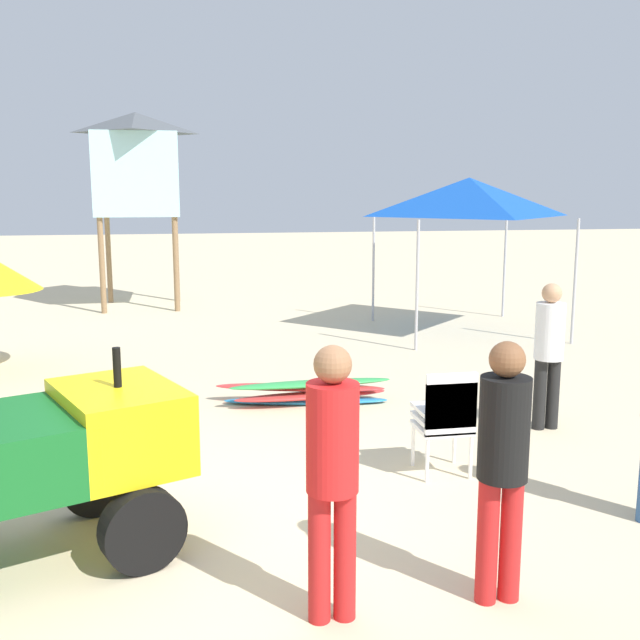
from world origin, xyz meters
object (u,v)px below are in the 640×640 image
object	(u,v)px
stacked_plastic_chairs	(446,414)
lifeguard_tower	(137,164)
lifeguard_near_left	(503,455)
lifeguard_near_center	(332,465)
utility_cart	(7,462)
surfboard_pile	(307,392)
lifeguard_far_right	(549,346)
popup_canopy	(469,197)

from	to	relation	value
stacked_plastic_chairs	lifeguard_tower	size ratio (longest dim) A/B	0.24
lifeguard_near_left	lifeguard_near_center	bearing A→B (deg)	-179.32
utility_cart	surfboard_pile	bearing A→B (deg)	52.93
lifeguard_far_right	popup_canopy	bearing A→B (deg)	77.36
utility_cart	lifeguard_near_center	distance (m)	2.35
lifeguard_far_right	stacked_plastic_chairs	bearing A→B (deg)	-144.82
surfboard_pile	lifeguard_far_right	xyz separation A→B (m)	(2.47, -1.43, 0.78)
lifeguard_near_center	lifeguard_tower	distance (m)	13.30
utility_cart	lifeguard_near_left	size ratio (longest dim) A/B	1.63
utility_cart	lifeguard_far_right	world-z (taller)	lifeguard_far_right
surfboard_pile	lifeguard_near_center	world-z (taller)	lifeguard_near_center
lifeguard_near_left	surfboard_pile	bearing A→B (deg)	95.90
surfboard_pile	popup_canopy	size ratio (longest dim) A/B	0.77
stacked_plastic_chairs	surfboard_pile	xyz separation A→B (m)	(-0.88, 2.55, -0.45)
surfboard_pile	lifeguard_near_left	world-z (taller)	lifeguard_near_left
stacked_plastic_chairs	surfboard_pile	distance (m)	2.73
lifeguard_tower	lifeguard_far_right	bearing A→B (deg)	-63.58
surfboard_pile	lifeguard_tower	xyz separation A→B (m)	(-2.39, 8.36, 3.03)
stacked_plastic_chairs	surfboard_pile	bearing A→B (deg)	108.97
lifeguard_near_left	popup_canopy	bearing A→B (deg)	69.75
stacked_plastic_chairs	lifeguard_tower	bearing A→B (deg)	106.67
lifeguard_tower	popup_canopy	bearing A→B (deg)	-34.32
lifeguard_near_center	lifeguard_far_right	size ratio (longest dim) A/B	1.07
surfboard_pile	lifeguard_near_left	xyz separation A→B (m)	(0.48, -4.63, 0.84)
lifeguard_far_right	popup_canopy	distance (m)	5.96
lifeguard_near_center	lifeguard_near_left	bearing A→B (deg)	0.68
surfboard_pile	utility_cart	bearing A→B (deg)	-127.07
lifeguard_near_left	popup_canopy	distance (m)	9.52
utility_cart	surfboard_pile	distance (m)	4.55
lifeguard_near_left	lifeguard_far_right	bearing A→B (deg)	58.09
lifeguard_far_right	lifeguard_tower	size ratio (longest dim) A/B	0.38
utility_cart	popup_canopy	world-z (taller)	popup_canopy
lifeguard_far_right	lifeguard_near_left	bearing A→B (deg)	-121.91
utility_cart	lifeguard_near_left	xyz separation A→B (m)	(3.19, -1.03, 0.21)
stacked_plastic_chairs	lifeguard_near_left	bearing A→B (deg)	-100.86
lifeguard_near_left	lifeguard_near_center	size ratio (longest dim) A/B	0.99
stacked_plastic_chairs	lifeguard_far_right	distance (m)	1.98
lifeguard_near_center	lifeguard_far_right	distance (m)	4.46
surfboard_pile	lifeguard_far_right	size ratio (longest dim) A/B	1.35
lifeguard_near_left	lifeguard_far_right	size ratio (longest dim) A/B	1.05
lifeguard_far_right	popup_canopy	xyz separation A→B (m)	(1.26, 5.61, 1.57)
lifeguard_far_right	popup_canopy	size ratio (longest dim) A/B	0.57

